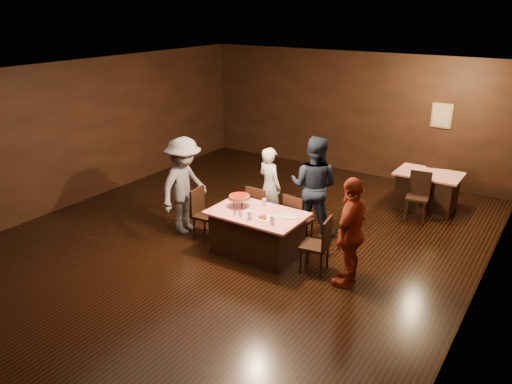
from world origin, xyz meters
TOP-DOWN VIEW (x-y plane):
  - room at (0.00, 0.01)m, footprint 10.00×10.04m
  - main_table at (0.57, -0.15)m, footprint 1.60×1.00m
  - back_table at (2.42, 3.56)m, footprint 1.30×0.90m
  - chair_far_left at (0.17, 0.60)m, footprint 0.43×0.43m
  - chair_far_right at (0.97, 0.60)m, footprint 0.48×0.48m
  - chair_end_left at (-0.53, -0.15)m, footprint 0.46×0.46m
  - chair_end_right at (1.67, -0.15)m, footprint 0.48×0.48m
  - chair_back_near at (2.42, 2.86)m, footprint 0.48×0.48m
  - chair_back_far at (2.42, 4.16)m, footprint 0.50×0.50m
  - diner_white_jacket at (0.07, 1.06)m, footprint 0.65×0.53m
  - diner_navy_hoodie at (0.99, 1.11)m, footprint 1.01×0.84m
  - diner_grey_knit at (-1.06, -0.12)m, footprint 0.73×1.21m
  - diner_red_shirt at (2.28, -0.20)m, footprint 0.48×1.04m
  - pizza_stand at (0.17, -0.10)m, footprint 0.38×0.38m
  - plate_with_slice at (0.82, -0.33)m, footprint 0.25×0.25m
  - plate_empty at (1.12, 0.00)m, footprint 0.25×0.25m
  - glass_front_left at (0.62, -0.45)m, footprint 0.08×0.08m
  - glass_front_right at (1.02, -0.40)m, footprint 0.08×0.08m
  - glass_back at (0.52, 0.15)m, footprint 0.08×0.08m
  - condiments at (0.39, -0.43)m, footprint 0.17×0.10m
  - napkin_center at (0.87, -0.15)m, footprint 0.19×0.19m
  - napkin_left at (0.42, -0.20)m, footprint 0.21×0.21m

SIDE VIEW (x-z plane):
  - main_table at x=0.57m, z-range 0.00..0.77m
  - back_table at x=2.42m, z-range 0.00..0.77m
  - chair_far_left at x=0.17m, z-range 0.00..0.95m
  - chair_far_right at x=0.97m, z-range 0.00..0.95m
  - chair_end_left at x=-0.53m, z-range 0.00..0.95m
  - chair_end_right at x=1.67m, z-range 0.00..0.95m
  - chair_back_near at x=2.42m, z-range 0.00..0.95m
  - chair_back_far at x=2.42m, z-range 0.00..0.95m
  - diner_white_jacket at x=0.07m, z-range 0.00..1.54m
  - napkin_center at x=0.87m, z-range 0.77..0.78m
  - napkin_left at x=0.42m, z-range 0.77..0.78m
  - plate_empty at x=1.12m, z-range 0.77..0.78m
  - plate_with_slice at x=0.82m, z-range 0.76..0.83m
  - condiments at x=0.39m, z-range 0.77..0.87m
  - glass_front_left at x=0.62m, z-range 0.77..0.91m
  - glass_front_right at x=1.02m, z-range 0.77..0.91m
  - glass_back at x=0.52m, z-range 0.77..0.91m
  - diner_red_shirt at x=2.28m, z-range 0.00..1.74m
  - diner_grey_knit at x=-1.06m, z-range 0.00..1.83m
  - diner_navy_hoodie at x=0.99m, z-range 0.00..1.88m
  - pizza_stand at x=0.17m, z-range 0.84..1.06m
  - room at x=0.00m, z-range 0.63..3.65m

